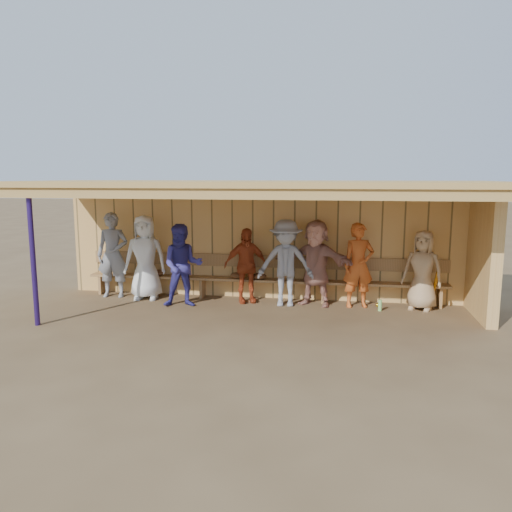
{
  "coord_description": "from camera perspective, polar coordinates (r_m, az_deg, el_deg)",
  "views": [
    {
      "loc": [
        1.6,
        -9.1,
        2.59
      ],
      "look_at": [
        0.0,
        0.35,
        1.05
      ],
      "focal_mm": 35.0,
      "sensor_mm": 36.0,
      "label": 1
    }
  ],
  "objects": [
    {
      "name": "dugout_structure",
      "position": [
        9.9,
        2.55,
        3.93
      ],
      "size": [
        8.8,
        3.2,
        2.5
      ],
      "color": "#E0AC5F",
      "rests_on": "ground"
    },
    {
      "name": "player_f",
      "position": [
        10.07,
        6.82,
        -0.77
      ],
      "size": [
        1.69,
        0.98,
        1.74
      ],
      "primitive_type": "imported",
      "rotation": [
        0.0,
        0.0,
        -0.31
      ],
      "color": "tan",
      "rests_on": "ground"
    },
    {
      "name": "player_g",
      "position": [
        10.07,
        11.63,
        -1.05
      ],
      "size": [
        0.7,
        0.54,
        1.69
      ],
      "primitive_type": "imported",
      "rotation": [
        0.0,
        0.0,
        0.25
      ],
      "color": "#CA5820",
      "rests_on": "ground"
    },
    {
      "name": "bench",
      "position": [
        10.55,
        0.69,
        -2.15
      ],
      "size": [
        7.6,
        0.34,
        0.93
      ],
      "color": "#A67A47",
      "rests_on": "ground"
    },
    {
      "name": "player_b",
      "position": [
        10.78,
        -12.55,
        -0.15
      ],
      "size": [
        0.95,
        0.7,
        1.79
      ],
      "primitive_type": "imported",
      "rotation": [
        0.0,
        0.0,
        0.16
      ],
      "color": "white",
      "rests_on": "ground"
    },
    {
      "name": "player_e",
      "position": [
        9.98,
        3.41,
        -0.8
      ],
      "size": [
        1.17,
        0.73,
        1.74
      ],
      "primitive_type": "imported",
      "rotation": [
        0.0,
        0.0,
        0.07
      ],
      "color": "gray",
      "rests_on": "ground"
    },
    {
      "name": "ground",
      "position": [
        9.6,
        -0.35,
        -6.53
      ],
      "size": [
        90.0,
        90.0,
        0.0
      ],
      "primitive_type": "plane",
      "color": "brown",
      "rests_on": "ground"
    },
    {
      "name": "player_h",
      "position": [
        10.2,
        18.48,
        -1.56
      ],
      "size": [
        0.9,
        0.75,
        1.56
      ],
      "primitive_type": "imported",
      "rotation": [
        0.0,
        0.0,
        -0.39
      ],
      "color": "tan",
      "rests_on": "ground"
    },
    {
      "name": "player_c",
      "position": [
        10.02,
        -8.39,
        -1.08
      ],
      "size": [
        0.93,
        0.81,
        1.66
      ],
      "primitive_type": "imported",
      "rotation": [
        0.0,
        0.0,
        0.24
      ],
      "color": "#37328B",
      "rests_on": "ground"
    },
    {
      "name": "player_d",
      "position": [
        10.25,
        -1.18,
        -1.09
      ],
      "size": [
        0.98,
        0.71,
        1.55
      ],
      "primitive_type": "imported",
      "rotation": [
        0.0,
        0.0,
        0.42
      ],
      "color": "#AA3D1B",
      "rests_on": "ground"
    },
    {
      "name": "dugout_equipment",
      "position": [
        10.47,
        -0.67,
        -2.45
      ],
      "size": [
        5.93,
        0.62,
        0.8
      ],
      "color": "#C78217",
      "rests_on": "ground"
    },
    {
      "name": "player_a",
      "position": [
        11.14,
        -16.05,
        0.12
      ],
      "size": [
        0.72,
        0.52,
        1.83
      ],
      "primitive_type": "imported",
      "rotation": [
        0.0,
        0.0,
        0.13
      ],
      "color": "gray",
      "rests_on": "ground"
    }
  ]
}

